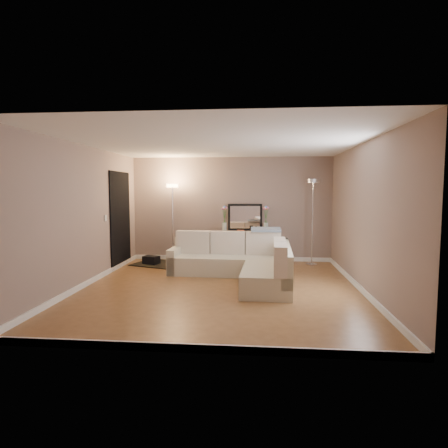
# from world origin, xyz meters

# --- Properties ---
(floor) EXTENTS (5.00, 5.50, 0.01)m
(floor) POSITION_xyz_m (0.00, 0.00, -0.01)
(floor) COLOR brown
(floor) RESTS_ON ground
(ceiling) EXTENTS (5.00, 5.50, 0.01)m
(ceiling) POSITION_xyz_m (0.00, 0.00, 2.60)
(ceiling) COLOR white
(ceiling) RESTS_ON ground
(wall_back) EXTENTS (5.00, 0.02, 2.60)m
(wall_back) POSITION_xyz_m (0.00, 2.76, 1.30)
(wall_back) COLOR gray
(wall_back) RESTS_ON ground
(wall_front) EXTENTS (5.00, 0.02, 2.60)m
(wall_front) POSITION_xyz_m (0.00, -2.76, 1.30)
(wall_front) COLOR gray
(wall_front) RESTS_ON ground
(wall_left) EXTENTS (0.02, 5.50, 2.60)m
(wall_left) POSITION_xyz_m (-2.51, 0.00, 1.30)
(wall_left) COLOR gray
(wall_left) RESTS_ON ground
(wall_right) EXTENTS (0.02, 5.50, 2.60)m
(wall_right) POSITION_xyz_m (2.51, 0.00, 1.30)
(wall_right) COLOR gray
(wall_right) RESTS_ON ground
(baseboard_back) EXTENTS (5.00, 0.03, 0.10)m
(baseboard_back) POSITION_xyz_m (0.00, 2.73, 0.05)
(baseboard_back) COLOR white
(baseboard_back) RESTS_ON ground
(baseboard_front) EXTENTS (5.00, 0.03, 0.10)m
(baseboard_front) POSITION_xyz_m (0.00, -2.73, 0.05)
(baseboard_front) COLOR white
(baseboard_front) RESTS_ON ground
(baseboard_left) EXTENTS (0.03, 5.50, 0.10)m
(baseboard_left) POSITION_xyz_m (-2.48, 0.00, 0.05)
(baseboard_left) COLOR white
(baseboard_left) RESTS_ON ground
(baseboard_right) EXTENTS (0.03, 5.50, 0.10)m
(baseboard_right) POSITION_xyz_m (2.48, 0.00, 0.05)
(baseboard_right) COLOR white
(baseboard_right) RESTS_ON ground
(doorway) EXTENTS (0.02, 1.20, 2.20)m
(doorway) POSITION_xyz_m (-2.48, 1.70, 1.10)
(doorway) COLOR black
(doorway) RESTS_ON ground
(switch_plate) EXTENTS (0.02, 0.08, 0.12)m
(switch_plate) POSITION_xyz_m (-2.48, 0.85, 1.20)
(switch_plate) COLOR white
(switch_plate) RESTS_ON ground
(sectional_sofa) EXTENTS (2.54, 2.50, 0.88)m
(sectional_sofa) POSITION_xyz_m (0.38, 0.83, 0.33)
(sectional_sofa) COLOR beige
(sectional_sofa) RESTS_ON floor
(throw_blanket) EXTENTS (0.64, 0.37, 0.08)m
(throw_blanket) POSITION_xyz_m (0.85, 1.42, 0.93)
(throw_blanket) COLOR gray
(throw_blanket) RESTS_ON sectional_sofa
(console_table) EXTENTS (1.22, 0.39, 0.74)m
(console_table) POSITION_xyz_m (0.28, 2.51, 0.42)
(console_table) COLOR black
(console_table) RESTS_ON floor
(leaning_mirror) EXTENTS (0.85, 0.09, 0.67)m
(leaning_mirror) POSITION_xyz_m (0.36, 2.66, 1.11)
(leaning_mirror) COLOR black
(leaning_mirror) RESTS_ON console_table
(table_decor) EXTENTS (0.51, 0.12, 0.12)m
(table_decor) POSITION_xyz_m (0.36, 2.47, 0.80)
(table_decor) COLOR #DD5A27
(table_decor) RESTS_ON console_table
(flower_vase_left) EXTENTS (0.14, 0.12, 0.63)m
(flower_vase_left) POSITION_xyz_m (-0.14, 2.48, 1.03)
(flower_vase_left) COLOR silver
(flower_vase_left) RESTS_ON console_table
(flower_vase_right) EXTENTS (0.14, 0.12, 0.63)m
(flower_vase_right) POSITION_xyz_m (0.87, 2.53, 1.03)
(flower_vase_right) COLOR silver
(flower_vase_right) RESTS_ON console_table
(floor_lamp_lit) EXTENTS (0.35, 0.35, 1.93)m
(floor_lamp_lit) POSITION_xyz_m (-1.41, 2.38, 1.36)
(floor_lamp_lit) COLOR silver
(floor_lamp_lit) RESTS_ON floor
(floor_lamp_unlit) EXTENTS (0.30, 0.30, 2.04)m
(floor_lamp_unlit) POSITION_xyz_m (1.96, 2.29, 1.44)
(floor_lamp_unlit) COLOR silver
(floor_lamp_unlit) RESTS_ON floor
(charcoal_rug) EXTENTS (1.50, 1.30, 0.02)m
(charcoal_rug) POSITION_xyz_m (-1.63, 2.07, 0.01)
(charcoal_rug) COLOR black
(charcoal_rug) RESTS_ON floor
(black_bag) EXTENTS (0.42, 0.35, 0.23)m
(black_bag) POSITION_xyz_m (-1.87, 2.04, 0.09)
(black_bag) COLOR black
(black_bag) RESTS_ON charcoal_rug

